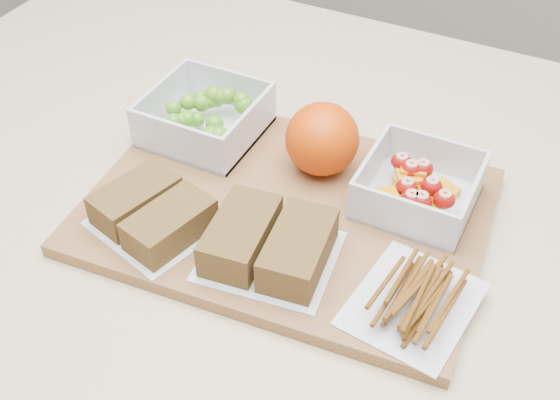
# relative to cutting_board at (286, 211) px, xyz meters

# --- Properties ---
(cutting_board) EXTENTS (0.44, 0.33, 0.02)m
(cutting_board) POSITION_rel_cutting_board_xyz_m (0.00, 0.00, 0.00)
(cutting_board) COLOR brown
(cutting_board) RESTS_ON counter
(grape_container) EXTENTS (0.13, 0.13, 0.05)m
(grape_container) POSITION_rel_cutting_board_xyz_m (-0.14, 0.08, 0.03)
(grape_container) COLOR silver
(grape_container) RESTS_ON cutting_board
(fruit_container) EXTENTS (0.12, 0.12, 0.05)m
(fruit_container) POSITION_rel_cutting_board_xyz_m (0.12, 0.07, 0.03)
(fruit_container) COLOR silver
(fruit_container) RESTS_ON cutting_board
(orange) EXTENTS (0.08, 0.08, 0.08)m
(orange) POSITION_rel_cutting_board_xyz_m (0.01, 0.08, 0.05)
(orange) COLOR #D04104
(orange) RESTS_ON cutting_board
(sandwich_bag_left) EXTENTS (0.14, 0.13, 0.04)m
(sandwich_bag_left) POSITION_rel_cutting_board_xyz_m (-0.11, -0.09, 0.03)
(sandwich_bag_left) COLOR silver
(sandwich_bag_left) RESTS_ON cutting_board
(sandwich_bag_center) EXTENTS (0.14, 0.13, 0.04)m
(sandwich_bag_center) POSITION_rel_cutting_board_xyz_m (0.02, -0.08, 0.03)
(sandwich_bag_center) COLOR silver
(sandwich_bag_center) RESTS_ON cutting_board
(pretzel_bag) EXTENTS (0.12, 0.14, 0.03)m
(pretzel_bag) POSITION_rel_cutting_board_xyz_m (0.17, -0.07, 0.02)
(pretzel_bag) COLOR silver
(pretzel_bag) RESTS_ON cutting_board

